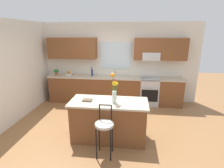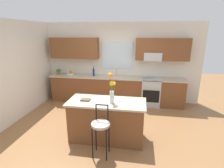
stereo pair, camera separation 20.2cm
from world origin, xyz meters
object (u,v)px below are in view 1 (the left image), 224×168
(cookbook, at_px, (87,100))
(bottle_olive_oil, at_px, (92,72))
(potted_plant_small, at_px, (56,72))
(flower_vase, at_px, (114,88))
(kitchen_island, at_px, (109,120))
(fruit_bowl_oranges, at_px, (68,74))
(oven_range, at_px, (149,91))
(bar_stool_near, at_px, (104,127))

(cookbook, bearing_deg, bottle_olive_oil, 100.61)
(bottle_olive_oil, xyz_separation_m, potted_plant_small, (-1.29, 0.00, -0.01))
(potted_plant_small, bearing_deg, flower_vase, -44.83)
(kitchen_island, height_order, fruit_bowl_oranges, fruit_bowl_oranges)
(oven_range, xyz_separation_m, bottle_olive_oil, (-1.95, 0.02, 0.59))
(potted_plant_small, bearing_deg, fruit_bowl_oranges, 0.51)
(fruit_bowl_oranges, bearing_deg, bar_stool_near, -58.25)
(bar_stool_near, bearing_deg, cookbook, 129.90)
(flower_vase, height_order, bottle_olive_oil, flower_vase)
(oven_range, bearing_deg, kitchen_island, -115.88)
(oven_range, bearing_deg, bar_stool_near, -110.97)
(kitchen_island, distance_m, fruit_bowl_oranges, 2.87)
(oven_range, relative_size, fruit_bowl_oranges, 3.83)
(oven_range, distance_m, potted_plant_small, 3.29)
(oven_range, xyz_separation_m, kitchen_island, (-1.06, -2.19, 0.00))
(kitchen_island, relative_size, bottle_olive_oil, 5.18)
(flower_vase, height_order, fruit_bowl_oranges, flower_vase)
(oven_range, bearing_deg, cookbook, -124.68)
(cookbook, distance_m, potted_plant_small, 2.82)
(kitchen_island, bearing_deg, cookbook, -177.21)
(bar_stool_near, bearing_deg, flower_vase, 76.41)
(oven_range, relative_size, bar_stool_near, 0.88)
(oven_range, height_order, potted_plant_small, potted_plant_small)
(bar_stool_near, distance_m, cookbook, 0.79)
(flower_vase, relative_size, bottle_olive_oil, 1.99)
(cookbook, relative_size, potted_plant_small, 0.93)
(fruit_bowl_oranges, bearing_deg, potted_plant_small, -179.49)
(kitchen_island, height_order, potted_plant_small, potted_plant_small)
(bottle_olive_oil, height_order, potted_plant_small, bottle_olive_oil)
(cookbook, height_order, bottle_olive_oil, bottle_olive_oil)
(cookbook, xyz_separation_m, potted_plant_small, (-1.71, 2.24, 0.11))
(potted_plant_small, bearing_deg, cookbook, -52.73)
(potted_plant_small, bearing_deg, bottle_olive_oil, -0.02)
(oven_range, distance_m, bar_stool_near, 2.98)
(bar_stool_near, bearing_deg, potted_plant_small, 127.81)
(oven_range, xyz_separation_m, fruit_bowl_oranges, (-2.80, 0.03, 0.51))
(oven_range, bearing_deg, potted_plant_small, 179.56)
(bottle_olive_oil, relative_size, potted_plant_small, 1.53)
(oven_range, distance_m, kitchen_island, 2.44)
(bar_stool_near, relative_size, cookbook, 5.21)
(bar_stool_near, distance_m, potted_plant_small, 3.57)
(kitchen_island, bearing_deg, fruit_bowl_oranges, 128.00)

